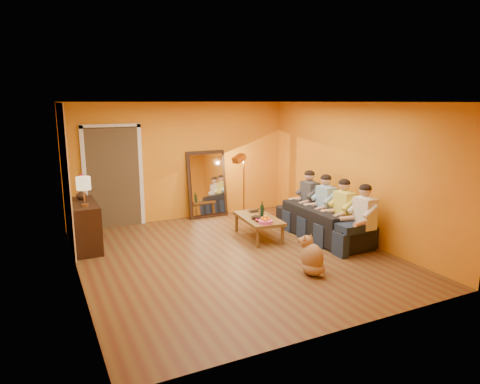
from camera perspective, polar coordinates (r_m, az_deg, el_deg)
name	(u,v)px	position (r m, az deg, el deg)	size (l,w,h in m)	color
room_shell	(225,178)	(7.42, -1.99, 1.83)	(5.00, 5.50, 2.60)	brown
white_accent	(65,177)	(8.18, -22.26, 1.88)	(0.02, 1.90, 2.58)	white
doorway_recess	(113,177)	(9.39, -16.63, 1.93)	(1.06, 0.30, 2.10)	#3F2D19
door_jamb_left	(85,180)	(9.20, -20.00, 1.51)	(0.08, 0.06, 2.20)	white
door_jamb_right	(141,176)	(9.38, -13.07, 2.11)	(0.08, 0.06, 2.20)	white
door_header	(110,126)	(9.15, -16.90, 8.42)	(1.22, 0.06, 0.08)	white
mirror_frame	(207,184)	(9.78, -4.42, 1.07)	(0.92, 0.06, 1.52)	black
mirror_glass	(208,184)	(9.75, -4.33, 1.03)	(0.78, 0.02, 1.36)	white
sideboard	(85,225)	(8.19, -19.96, -4.22)	(0.44, 1.18, 0.85)	black
table_lamp	(84,192)	(7.74, -20.07, 0.05)	(0.24, 0.24, 0.51)	beige
sofa	(323,222)	(8.50, 10.98, -3.89)	(0.84, 2.15, 0.63)	black
coffee_table	(258,227)	(8.34, 2.46, -4.73)	(0.62, 1.22, 0.42)	brown
floor_lamp	(244,187)	(9.56, 0.52, 0.61)	(0.30, 0.24, 1.44)	#C7823A
dog	(312,255)	(6.72, 9.60, -8.25)	(0.33, 0.52, 0.61)	#A47F4A
person_far_left	(364,219)	(7.77, 16.26, -3.42)	(0.70, 0.44, 1.22)	beige
person_mid_left	(344,211)	(8.17, 13.68, -2.53)	(0.70, 0.44, 1.22)	#D5D047
person_mid_right	(326,205)	(8.58, 11.35, -1.71)	(0.70, 0.44, 1.22)	#7FA6C5
person_far_right	(309,199)	(9.01, 9.24, -0.98)	(0.70, 0.44, 1.22)	#34353A
fruit_bowl	(265,219)	(7.84, 3.40, -3.64)	(0.26, 0.26, 0.16)	#D94C87
wine_bottle	(262,209)	(8.23, 2.96, -2.34)	(0.07, 0.07, 0.31)	black
tumbler	(261,213)	(8.43, 2.81, -2.75)	(0.10, 0.10, 0.09)	#B27F3F
laptop	(258,211)	(8.66, 2.42, -2.56)	(0.35, 0.22, 0.03)	black
book_lower	(255,220)	(8.03, 2.02, -3.74)	(0.19, 0.26, 0.02)	black
book_mid	(255,219)	(8.04, 2.06, -3.56)	(0.19, 0.26, 0.02)	#AB1325
book_upper	(255,218)	(8.01, 2.06, -3.47)	(0.16, 0.22, 0.02)	black
vase	(81,194)	(8.31, -20.41, -0.30)	(0.19, 0.19, 0.20)	black
flowers	(80,180)	(8.26, -20.54, 1.47)	(0.17, 0.17, 0.48)	#AB1325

